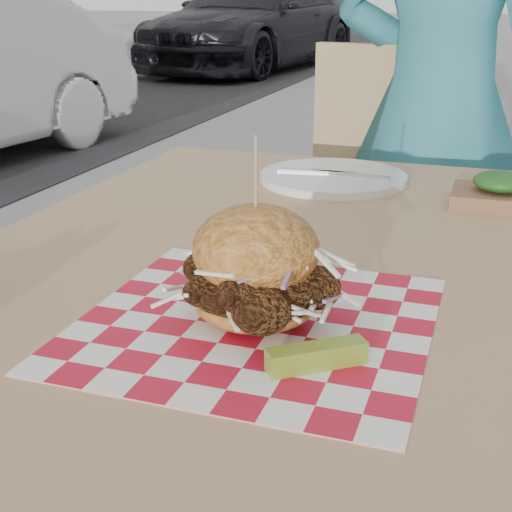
% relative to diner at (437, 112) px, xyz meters
% --- Properties ---
extents(diner, '(0.67, 0.54, 1.60)m').
position_rel_diner_xyz_m(diner, '(0.00, 0.00, 0.00)').
color(diner, teal).
rests_on(diner, ground).
extents(car_dark, '(2.48, 4.76, 1.32)m').
position_rel_diner_xyz_m(car_dark, '(-3.40, 8.55, -0.14)').
color(car_dark, black).
rests_on(car_dark, ground).
extents(patio_table, '(0.80, 1.20, 0.75)m').
position_rel_diner_xyz_m(patio_table, '(-0.13, -0.97, -0.13)').
color(patio_table, tan).
rests_on(patio_table, ground).
extents(patio_chair, '(0.47, 0.48, 0.95)m').
position_rel_diner_xyz_m(patio_chair, '(-0.12, 0.01, -0.25)').
color(patio_chair, tan).
rests_on(patio_chair, ground).
extents(paper_liner, '(0.36, 0.36, 0.00)m').
position_rel_diner_xyz_m(paper_liner, '(-0.07, -1.18, -0.05)').
color(paper_liner, red).
rests_on(paper_liner, patio_table).
extents(sandwich, '(0.17, 0.17, 0.20)m').
position_rel_diner_xyz_m(sandwich, '(-0.07, -1.18, 0.01)').
color(sandwich, '#CB7C39').
rests_on(sandwich, paper_liner).
extents(pickle_spear, '(0.09, 0.08, 0.02)m').
position_rel_diner_xyz_m(pickle_spear, '(0.01, -1.25, -0.04)').
color(pickle_spear, olive).
rests_on(pickle_spear, paper_liner).
extents(place_setting, '(0.27, 0.27, 0.02)m').
position_rel_diner_xyz_m(place_setting, '(-0.13, -0.56, -0.04)').
color(place_setting, white).
rests_on(place_setting, patio_table).
extents(kraft_tray, '(0.15, 0.12, 0.06)m').
position_rel_diner_xyz_m(kraft_tray, '(0.16, -0.63, -0.03)').
color(kraft_tray, brown).
rests_on(kraft_tray, patio_table).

